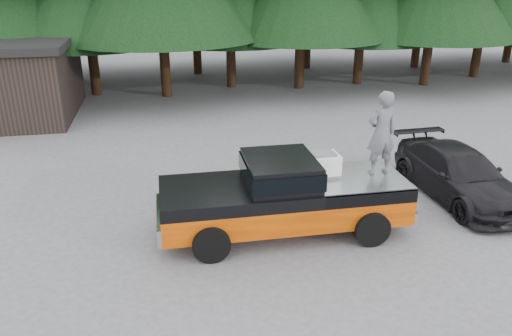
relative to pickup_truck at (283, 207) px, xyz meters
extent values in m
plane|color=#4B4A4D|center=(-1.47, 0.15, -0.67)|extent=(120.00, 120.00, 0.00)
cube|color=black|center=(-0.10, 0.00, 0.96)|extent=(1.66, 1.90, 0.59)
cube|color=silver|center=(0.99, 0.22, 0.92)|extent=(0.78, 0.66, 0.52)
imported|color=#4F5055|center=(2.38, 0.09, 1.69)|extent=(0.79, 0.57, 2.05)
imported|color=black|center=(5.25, 1.06, 0.01)|extent=(2.14, 4.77, 1.36)
camera|label=1|loc=(-2.64, -10.44, 5.32)|focal=35.00mm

